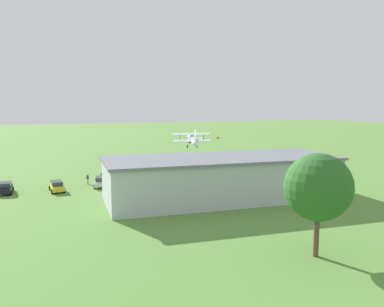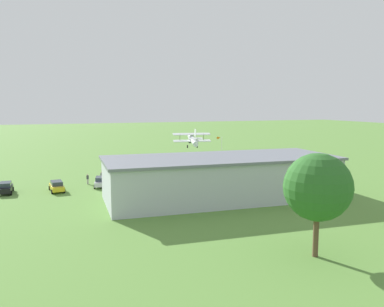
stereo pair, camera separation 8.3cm
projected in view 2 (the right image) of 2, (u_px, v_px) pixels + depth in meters
The scene contains 14 objects.
ground_plane at pixel (160, 168), 81.21m from camera, with size 400.00×400.00×0.00m, color #568438.
hangar at pixel (221, 178), 55.13m from camera, with size 32.53×14.25×5.90m.
biplane at pixel (192, 139), 76.09m from camera, with size 7.51×7.71×3.91m.
car_grey at pixel (257, 171), 73.38m from camera, with size 2.28×4.32×1.57m.
car_silver at pixel (101, 182), 63.27m from camera, with size 2.64×4.51×1.61m.
car_yellow at pixel (57, 186), 59.86m from camera, with size 2.33×4.63×1.59m.
car_black at pixel (6, 188), 58.47m from camera, with size 1.98×4.32×1.68m.
person_watching_takeoff at pixel (222, 172), 72.49m from camera, with size 0.54×0.54×1.55m.
person_at_fence_line at pixel (265, 169), 75.88m from camera, with size 0.53×0.53×1.68m.
person_walking_on_apron at pixel (231, 168), 76.74m from camera, with size 0.54×0.54×1.78m.
person_by_parked_cars at pixel (88, 179), 65.28m from camera, with size 0.54×0.54×1.69m.
person_near_hangar_door at pixel (102, 177), 67.03m from camera, with size 0.48×0.48×1.76m.
tree_behind_hangar_left at pixel (318, 187), 33.64m from camera, with size 5.82×5.82×9.03m.
windsock at pixel (219, 139), 93.08m from camera, with size 1.46×1.26×5.57m.
Camera 2 is at (21.53, 77.55, 13.12)m, focal length 37.14 mm.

